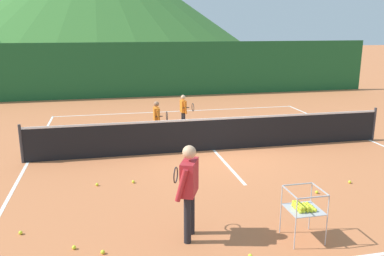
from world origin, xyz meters
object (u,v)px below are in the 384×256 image
(instructor, at_px, (189,184))
(tennis_ball_9, at_px, (317,192))
(student_0, at_px, (157,117))
(tennis_ball_4, at_px, (103,252))
(tennis_net, at_px, (214,134))
(tennis_ball_10, at_px, (192,190))
(tennis_ball_8, at_px, (97,184))
(tennis_ball_2, at_px, (74,247))
(tennis_ball_7, at_px, (350,182))
(student_1, at_px, (184,108))
(tennis_ball_3, at_px, (133,182))
(ball_cart, at_px, (303,207))
(tennis_ball_1, at_px, (250,256))
(tennis_ball_5, at_px, (21,233))

(instructor, xyz_separation_m, tennis_ball_9, (3.12, 1.25, -0.96))
(student_0, xyz_separation_m, tennis_ball_4, (-1.74, -6.45, -0.73))
(tennis_net, relative_size, tennis_ball_9, 156.83)
(tennis_net, relative_size, tennis_ball_10, 156.83)
(tennis_ball_8, xyz_separation_m, tennis_ball_9, (4.70, -1.47, 0.00))
(tennis_ball_2, xyz_separation_m, tennis_ball_7, (6.08, 1.60, 0.00))
(instructor, relative_size, student_1, 1.37)
(tennis_net, height_order, tennis_ball_7, tennis_net)
(instructor, distance_m, tennis_ball_3, 2.98)
(tennis_ball_3, xyz_separation_m, tennis_ball_10, (1.23, -0.75, 0.00))
(student_0, distance_m, ball_cart, 6.88)
(instructor, xyz_separation_m, student_0, (0.28, 6.24, -0.24))
(tennis_ball_1, bearing_deg, tennis_net, 80.50)
(tennis_ball_7, bearing_deg, ball_cart, -137.82)
(tennis_ball_4, distance_m, tennis_ball_5, 1.70)
(tennis_ball_2, relative_size, tennis_ball_10, 1.00)
(tennis_ball_3, relative_size, tennis_ball_10, 1.00)
(student_0, relative_size, tennis_ball_9, 18.55)
(tennis_net, bearing_deg, student_0, 135.69)
(ball_cart, xyz_separation_m, tennis_ball_8, (-3.45, 3.17, -0.56))
(student_0, bearing_deg, tennis_ball_1, -85.66)
(instructor, xyz_separation_m, tennis_ball_4, (-1.46, -0.21, -0.96))
(instructor, bearing_deg, tennis_ball_7, 21.36)
(tennis_ball_3, bearing_deg, tennis_ball_1, -66.06)
(tennis_net, relative_size, tennis_ball_5, 156.83)
(tennis_ball_10, bearing_deg, student_0, 92.68)
(tennis_ball_7, bearing_deg, tennis_ball_10, 174.70)
(student_0, xyz_separation_m, tennis_ball_7, (3.89, -4.61, -0.73))
(tennis_net, distance_m, tennis_ball_3, 3.30)
(tennis_ball_2, bearing_deg, tennis_ball_9, 13.62)
(tennis_ball_8, height_order, tennis_ball_9, same)
(instructor, bearing_deg, tennis_ball_4, -171.75)
(tennis_ball_3, distance_m, tennis_ball_10, 1.44)
(tennis_ball_5, bearing_deg, student_1, 57.91)
(ball_cart, distance_m, tennis_ball_4, 3.38)
(tennis_net, height_order, instructor, instructor)
(instructor, relative_size, tennis_ball_9, 24.46)
(tennis_ball_3, height_order, tennis_ball_4, same)
(student_1, bearing_deg, tennis_ball_10, -99.34)
(student_1, height_order, tennis_ball_2, student_1)
(student_0, relative_size, tennis_ball_1, 18.55)
(tennis_ball_1, relative_size, tennis_ball_5, 1.00)
(tennis_ball_3, bearing_deg, instructor, -74.47)
(tennis_ball_3, relative_size, tennis_ball_7, 1.00)
(instructor, distance_m, tennis_ball_2, 2.15)
(student_1, distance_m, tennis_ball_10, 5.67)
(student_0, distance_m, tennis_ball_7, 6.08)
(tennis_ball_2, height_order, tennis_ball_8, same)
(tennis_ball_5, distance_m, tennis_ball_9, 6.00)
(tennis_ball_3, xyz_separation_m, tennis_ball_5, (-2.11, -1.98, 0.00))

